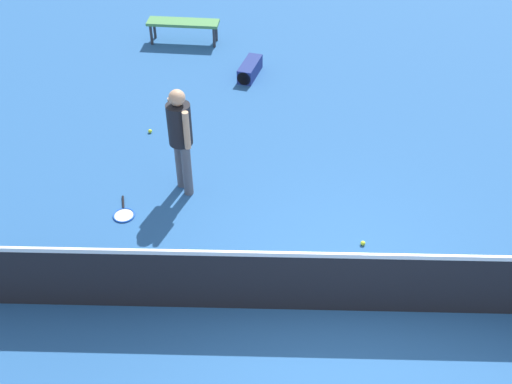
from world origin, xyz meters
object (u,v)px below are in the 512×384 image
tennis_ball_midcourt (150,131)px  equipment_bag (249,70)px  player_near_side (180,133)px  tennis_racket_near_player (124,214)px  tennis_ball_by_net (363,243)px  courtside_bench (183,24)px

tennis_ball_midcourt → equipment_bag: size_ratio=0.08×
player_near_side → tennis_ball_midcourt: size_ratio=25.76×
tennis_racket_near_player → tennis_ball_by_net: size_ratio=9.18×
equipment_bag → tennis_racket_near_player: bearing=67.8°
player_near_side → tennis_racket_near_player: 1.43m
tennis_ball_by_net → tennis_ball_midcourt: (3.32, -2.62, 0.00)m
tennis_racket_near_player → equipment_bag: (-1.67, -4.08, 0.13)m
courtside_bench → tennis_racket_near_player: bearing=87.7°
tennis_ball_by_net → tennis_racket_near_player: bearing=-8.9°
player_near_side → tennis_racket_near_player: player_near_side is taller
player_near_side → equipment_bag: bearing=-103.7°
player_near_side → tennis_ball_by_net: player_near_side is taller
courtside_bench → equipment_bag: bearing=134.9°
courtside_bench → tennis_ball_by_net: bearing=117.4°
tennis_racket_near_player → equipment_bag: 4.41m
tennis_ball_by_net → tennis_ball_midcourt: same height
courtside_bench → equipment_bag: size_ratio=1.80×
tennis_racket_near_player → equipment_bag: bearing=-112.2°
tennis_ball_midcourt → courtside_bench: bearing=-93.0°
tennis_racket_near_player → tennis_ball_by_net: bearing=171.1°
tennis_ball_by_net → equipment_bag: bearing=-69.8°
tennis_racket_near_player → equipment_bag: equipment_bag is taller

